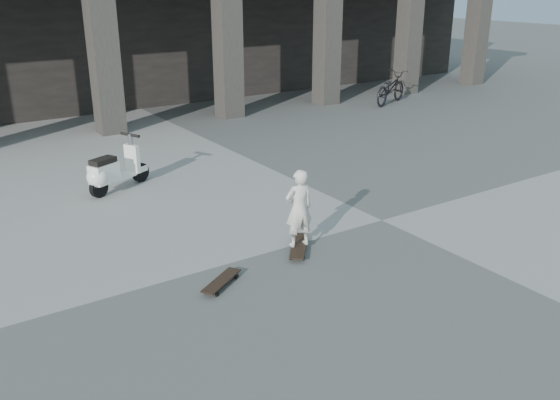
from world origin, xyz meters
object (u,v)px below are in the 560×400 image
longboard (298,246)px  child (299,208)px  scooter (109,172)px  skateboard_spare (221,281)px  bicycle (391,88)px

longboard → child: child is taller
child → scooter: (-1.50, 4.05, -0.27)m
child → longboard: bearing=14.7°
skateboard_spare → child: child is taller
skateboard_spare → scooter: 4.40m
scooter → bicycle: (10.41, 3.44, 0.10)m
longboard → bicycle: 11.65m
skateboard_spare → scooter: bearing=58.1°
skateboard_spare → bicycle: size_ratio=0.38×
bicycle → scooter: bearing=85.9°
longboard → bicycle: bearing=-11.0°
bicycle → longboard: bearing=107.7°
child → scooter: size_ratio=0.85×
longboard → skateboard_spare: (-1.48, -0.33, -0.00)m
skateboard_spare → child: size_ratio=0.63×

